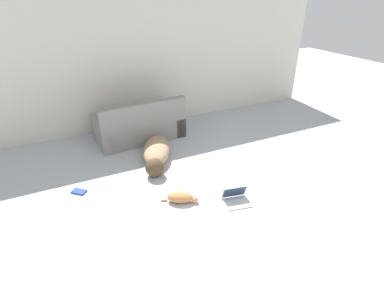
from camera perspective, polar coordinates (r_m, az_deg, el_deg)
ground_plane at (r=3.56m, az=19.09°, el=-21.88°), size 20.00×20.00×0.00m
wall_back at (r=6.33m, az=-7.38°, el=14.83°), size 7.65×0.06×2.51m
couch at (r=5.89m, az=-9.95°, el=3.42°), size 1.69×0.99×0.83m
dog at (r=5.12m, az=-6.83°, el=-1.62°), size 0.80×1.43×0.30m
cat at (r=4.17m, az=-2.10°, el=-10.12°), size 0.49×0.34×0.15m
laptop_open at (r=4.23m, az=8.32°, el=-9.92°), size 0.40×0.35×0.21m
book_blue at (r=4.68m, az=-20.74°, el=-8.48°), size 0.23×0.22×0.02m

